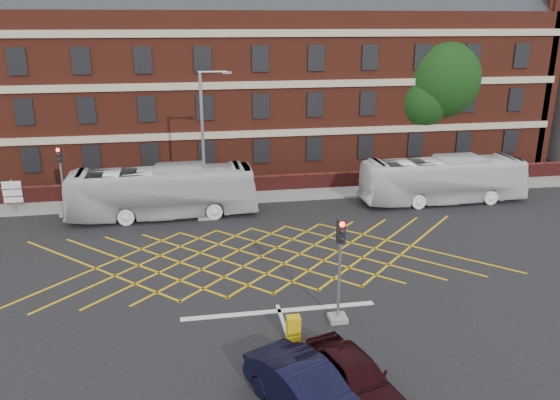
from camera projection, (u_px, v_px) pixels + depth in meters
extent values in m
plane|color=black|center=(267.00, 274.00, 25.56)|extent=(120.00, 120.00, 0.00)
cube|color=#5C2217|center=(226.00, 90.00, 44.29)|extent=(50.00, 12.00, 12.00)
cube|color=black|center=(224.00, 12.00, 42.42)|extent=(51.00, 10.61, 10.61)
cube|color=#B7A88C|center=(232.00, 85.00, 38.28)|extent=(50.00, 0.18, 0.50)
cube|color=black|center=(233.00, 107.00, 38.77)|extent=(1.20, 0.14, 1.80)
cube|color=#4E1714|center=(239.00, 185.00, 37.56)|extent=(56.00, 0.50, 1.10)
cube|color=slate|center=(240.00, 196.00, 36.78)|extent=(60.00, 3.00, 0.12)
cube|color=#CC990C|center=(261.00, 257.00, 27.43)|extent=(8.22, 8.22, 0.02)
cube|color=silver|center=(279.00, 311.00, 22.28)|extent=(8.00, 0.30, 0.02)
imported|color=silver|center=(163.00, 192.00, 32.66)|extent=(11.22, 2.81, 3.11)
imported|color=silver|center=(443.00, 180.00, 35.35)|extent=(10.77, 2.54, 3.00)
imported|color=black|center=(307.00, 392.00, 16.22)|extent=(3.52, 5.04, 1.57)
imported|color=black|center=(354.00, 376.00, 17.03)|extent=(2.86, 4.61, 1.46)
cylinder|color=black|center=(430.00, 131.00, 44.37)|extent=(0.90, 0.90, 5.62)
sphere|color=black|center=(435.00, 77.00, 43.05)|extent=(7.20, 7.20, 7.20)
sphere|color=black|center=(419.00, 100.00, 42.57)|extent=(4.68, 4.68, 4.68)
sphere|color=black|center=(446.00, 92.00, 44.43)|extent=(4.32, 4.32, 4.32)
cube|color=slate|center=(338.00, 318.00, 21.56)|extent=(0.70, 0.70, 0.20)
cylinder|color=gray|center=(339.00, 281.00, 21.04)|extent=(0.12, 0.12, 3.50)
cube|color=black|center=(341.00, 231.00, 20.40)|extent=(0.30, 0.25, 0.95)
sphere|color=#FF0C05|center=(342.00, 224.00, 20.17)|extent=(0.20, 0.20, 0.20)
cube|color=slate|center=(67.00, 214.00, 33.26)|extent=(0.70, 0.70, 0.20)
cylinder|color=gray|center=(63.00, 188.00, 32.74)|extent=(0.12, 0.12, 3.50)
cube|color=black|center=(59.00, 155.00, 32.10)|extent=(0.30, 0.25, 0.95)
sphere|color=#FF0C05|center=(58.00, 150.00, 31.87)|extent=(0.20, 0.20, 0.20)
cube|color=slate|center=(206.00, 216.00, 32.85)|extent=(1.00, 1.00, 0.20)
cylinder|color=gray|center=(203.00, 148.00, 31.54)|extent=(0.18, 0.18, 8.60)
cylinder|color=gray|center=(212.00, 72.00, 30.32)|extent=(1.60, 0.12, 0.12)
cube|color=gray|center=(227.00, 73.00, 30.46)|extent=(0.50, 0.20, 0.12)
cylinder|color=gray|center=(14.00, 197.00, 33.16)|extent=(0.10, 0.10, 2.20)
cube|color=silver|center=(11.00, 185.00, 32.83)|extent=(1.10, 0.06, 0.45)
cube|color=silver|center=(12.00, 193.00, 32.99)|extent=(1.10, 0.06, 0.40)
cube|color=silver|center=(14.00, 200.00, 33.13)|extent=(1.10, 0.06, 0.35)
cube|color=gold|center=(293.00, 328.00, 20.12)|extent=(0.50, 0.39, 0.98)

